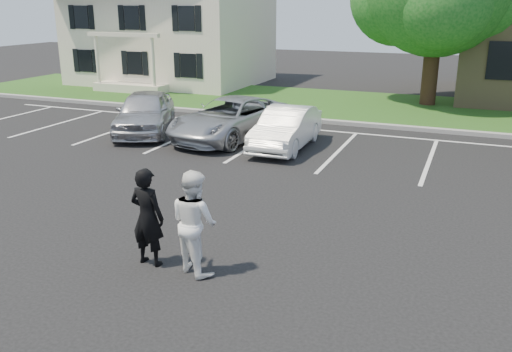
% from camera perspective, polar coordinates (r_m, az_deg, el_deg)
% --- Properties ---
extents(ground_plane, '(90.00, 90.00, 0.00)m').
position_cam_1_polar(ground_plane, '(10.36, -2.11, -8.18)').
color(ground_plane, black).
rests_on(ground_plane, ground).
extents(curb, '(40.00, 0.30, 0.15)m').
position_cam_1_polar(curb, '(21.31, 11.26, 5.35)').
color(curb, gray).
rests_on(curb, ground).
extents(grass_strip, '(44.00, 8.00, 0.08)m').
position_cam_1_polar(grass_strip, '(25.19, 13.06, 7.03)').
color(grass_strip, '#2C4D14').
rests_on(grass_strip, ground).
extents(stall_lines, '(34.00, 5.36, 0.01)m').
position_cam_1_polar(stall_lines, '(18.18, 13.67, 2.84)').
color(stall_lines, silver).
rests_on(stall_lines, ground).
extents(house, '(10.30, 9.22, 7.60)m').
position_cam_1_polar(house, '(33.08, -8.88, 16.34)').
color(house, beige).
rests_on(house, ground).
extents(man_black_suit, '(0.69, 0.47, 1.81)m').
position_cam_1_polar(man_black_suit, '(9.82, -11.36, -4.26)').
color(man_black_suit, black).
rests_on(man_black_suit, ground).
extents(man_white_shirt, '(1.11, 1.02, 1.85)m').
position_cam_1_polar(man_white_shirt, '(9.43, -6.52, -4.81)').
color(man_white_shirt, white).
rests_on(man_white_shirt, ground).
extents(car_silver_west, '(3.40, 4.81, 1.52)m').
position_cam_1_polar(car_silver_west, '(20.12, -11.63, 6.60)').
color(car_silver_west, '#BBBBC0').
rests_on(car_silver_west, ground).
extents(car_silver_minivan, '(3.28, 5.44, 1.41)m').
position_cam_1_polar(car_silver_minivan, '(18.85, -2.72, 6.04)').
color(car_silver_minivan, '#A6A9AE').
rests_on(car_silver_minivan, ground).
extents(car_white_sedan, '(1.48, 4.01, 1.31)m').
position_cam_1_polar(car_white_sedan, '(17.62, 3.17, 5.03)').
color(car_white_sedan, white).
rests_on(car_white_sedan, ground).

